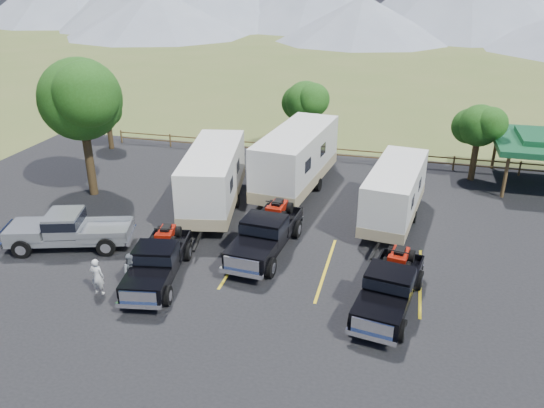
% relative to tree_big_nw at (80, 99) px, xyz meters
% --- Properties ---
extents(ground, '(320.00, 320.00, 0.00)m').
position_rel_tree_big_nw_xyz_m(ground, '(12.55, -9.03, -5.60)').
color(ground, '#495C27').
rests_on(ground, ground).
extents(asphalt_lot, '(44.00, 34.00, 0.04)m').
position_rel_tree_big_nw_xyz_m(asphalt_lot, '(12.55, -6.03, -5.58)').
color(asphalt_lot, black).
rests_on(asphalt_lot, ground).
extents(stall_lines, '(12.12, 5.50, 0.01)m').
position_rel_tree_big_nw_xyz_m(stall_lines, '(12.55, -5.03, -5.55)').
color(stall_lines, gold).
rests_on(stall_lines, asphalt_lot).
extents(tree_big_nw, '(5.54, 5.18, 7.84)m').
position_rel_tree_big_nw_xyz_m(tree_big_nw, '(0.00, 0.00, 0.00)').
color(tree_big_nw, black).
rests_on(tree_big_nw, ground).
extents(tree_ne_a, '(3.11, 2.92, 4.76)m').
position_rel_tree_big_nw_xyz_m(tree_ne_a, '(21.52, 7.99, -2.11)').
color(tree_ne_a, black).
rests_on(tree_ne_a, ground).
extents(tree_north, '(3.46, 3.24, 5.25)m').
position_rel_tree_big_nw_xyz_m(tree_north, '(10.52, 9.99, -1.76)').
color(tree_north, black).
rests_on(tree_north, ground).
extents(tree_nw_small, '(2.59, 2.43, 3.85)m').
position_rel_tree_big_nw_xyz_m(tree_nw_small, '(-3.48, 7.99, -2.81)').
color(tree_nw_small, black).
rests_on(tree_nw_small, ground).
extents(rail_fence, '(36.12, 0.12, 1.00)m').
position_rel_tree_big_nw_xyz_m(rail_fence, '(14.55, 9.47, -4.99)').
color(rail_fence, brown).
rests_on(rail_fence, ground).
extents(rig_left, '(2.67, 5.69, 1.82)m').
position_rel_tree_big_nw_xyz_m(rig_left, '(7.84, -7.57, -4.68)').
color(rig_left, black).
rests_on(rig_left, asphalt_lot).
extents(rig_center, '(2.50, 6.16, 2.01)m').
position_rel_tree_big_nw_xyz_m(rig_center, '(11.60, -4.15, -4.59)').
color(rig_center, black).
rests_on(rig_center, asphalt_lot).
extents(rig_right, '(2.65, 5.81, 1.87)m').
position_rel_tree_big_nw_xyz_m(rig_right, '(17.34, -7.18, -4.66)').
color(rig_right, black).
rests_on(rig_right, asphalt_lot).
extents(trailer_left, '(3.95, 9.71, 3.36)m').
position_rel_tree_big_nw_xyz_m(trailer_left, '(7.62, -0.25, -3.80)').
color(trailer_left, white).
rests_on(trailer_left, asphalt_lot).
extents(trailer_center, '(3.62, 10.46, 3.62)m').
position_rel_tree_big_nw_xyz_m(trailer_center, '(11.33, 3.54, -3.66)').
color(trailer_center, white).
rests_on(trailer_center, asphalt_lot).
extents(trailer_right, '(3.12, 8.69, 3.00)m').
position_rel_tree_big_nw_xyz_m(trailer_right, '(17.10, 0.56, -3.99)').
color(trailer_right, white).
rests_on(trailer_right, asphalt_lot).
extents(pickup_silver, '(6.18, 3.55, 1.77)m').
position_rel_tree_big_nw_xyz_m(pickup_silver, '(2.60, -6.08, -4.64)').
color(pickup_silver, '#95999D').
rests_on(pickup_silver, asphalt_lot).
extents(person_a, '(0.59, 0.41, 1.58)m').
position_rel_tree_big_nw_xyz_m(person_a, '(5.99, -9.26, -4.77)').
color(person_a, silver).
rests_on(person_a, asphalt_lot).
extents(person_b, '(0.98, 0.90, 1.61)m').
position_rel_tree_big_nw_xyz_m(person_b, '(7.19, -8.60, -4.75)').
color(person_b, slate).
rests_on(person_b, asphalt_lot).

